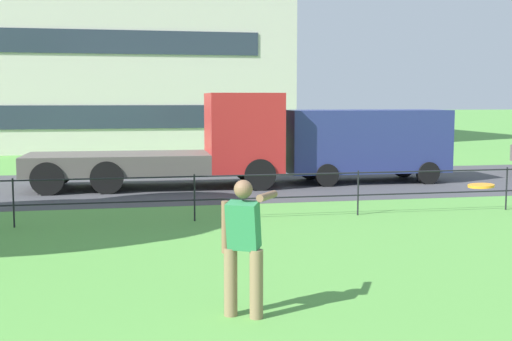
{
  "coord_description": "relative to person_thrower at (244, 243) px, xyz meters",
  "views": [
    {
      "loc": [
        0.35,
        -2.08,
        2.57
      ],
      "look_at": [
        2.51,
        8.64,
        1.4
      ],
      "focal_mm": 46.72,
      "sensor_mm": 36.0,
      "label": 1
    }
  ],
  "objects": [
    {
      "name": "person_thrower",
      "position": [
        0.0,
        0.0,
        0.0
      ],
      "size": [
        0.76,
        0.69,
        1.64
      ],
      "color": "#846B4C",
      "rests_on": "ground"
    },
    {
      "name": "panel_van_far_right",
      "position": [
        6.05,
        12.06,
        0.39
      ],
      "size": [
        5.02,
        2.13,
        2.24
      ],
      "color": "navy",
      "rests_on": "ground"
    },
    {
      "name": "street_strip",
      "position": [
        -1.72,
        12.2,
        -0.88
      ],
      "size": [
        80.0,
        7.67,
        0.01
      ],
      "primitive_type": "cube",
      "color": "#424247",
      "rests_on": "ground"
    },
    {
      "name": "park_fence",
      "position": [
        -1.72,
        6.34,
        -0.22
      ],
      "size": [
        32.79,
        0.04,
        1.0
      ],
      "color": "black",
      "rests_on": "ground"
    },
    {
      "name": "frisbee",
      "position": [
        2.3,
        -1.26,
        0.78
      ],
      "size": [
        0.3,
        0.3,
        0.04
      ],
      "color": "orange"
    },
    {
      "name": "flatbed_truck_left",
      "position": [
        0.66,
        11.86,
        0.33
      ],
      "size": [
        7.37,
        2.64,
        2.75
      ],
      "color": "#B22323",
      "rests_on": "ground"
    }
  ]
}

